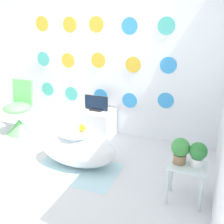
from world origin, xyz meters
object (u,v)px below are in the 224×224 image
object	(u,v)px
vase	(80,107)
potted_plant_left	(180,149)
bathtub	(78,147)
tv	(96,104)
potted_plant_right	(198,153)
chair	(19,117)

from	to	relation	value
vase	potted_plant_left	world-z (taller)	potted_plant_left
bathtub	tv	distance (m)	0.90
tv	potted_plant_right	world-z (taller)	potted_plant_right
chair	vase	distance (m)	1.05
chair	potted_plant_right	world-z (taller)	chair
bathtub	tv	world-z (taller)	tv
tv	chair	bearing A→B (deg)	-163.91
tv	vase	bearing A→B (deg)	-143.46
tv	potted_plant_right	size ratio (longest dim) A/B	1.49
bathtub	vase	world-z (taller)	vase
vase	potted_plant_left	bearing A→B (deg)	-29.25
bathtub	vase	xyz separation A→B (m)	(-0.33, 0.69, 0.27)
bathtub	potted_plant_left	distance (m)	1.33
potted_plant_right	potted_plant_left	bearing A→B (deg)	178.47
bathtub	chair	bearing A→B (deg)	159.85
tv	vase	distance (m)	0.25
vase	potted_plant_right	xyz separation A→B (m)	(1.77, -0.90, 0.05)
potted_plant_left	potted_plant_right	size ratio (longest dim) A/B	1.05
bathtub	tv	xyz separation A→B (m)	(-0.13, 0.84, 0.30)
vase	potted_plant_right	size ratio (longest dim) A/B	0.68
tv	vase	xyz separation A→B (m)	(-0.20, -0.15, -0.02)
vase	potted_plant_right	distance (m)	1.99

